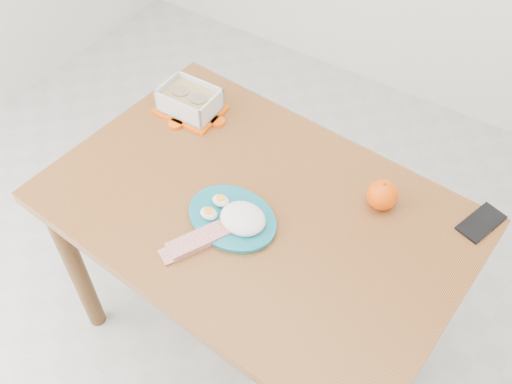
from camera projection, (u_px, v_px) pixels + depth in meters
The scene contains 7 objects.
ground at pixel (222, 355), 2.07m from camera, with size 3.50×3.50×0.00m, color #B7B7B2.
dining_table at pixel (256, 229), 1.64m from camera, with size 1.20×0.85×0.75m.
food_container at pixel (190, 101), 1.78m from camera, with size 0.20×0.15×0.08m.
orange_fruit at pixel (382, 195), 1.53m from camera, with size 0.09×0.09×0.09m, color #FF4C05.
rice_plate at pixel (236, 217), 1.51m from camera, with size 0.28×0.28×0.07m.
candy_bar at pixel (208, 236), 1.48m from camera, with size 0.22×0.05×0.02m, color #B00A09.
smartphone at pixel (481, 223), 1.52m from camera, with size 0.07×0.14×0.01m, color black.
Camera 1 is at (0.60, -0.69, 1.96)m, focal length 40.00 mm.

